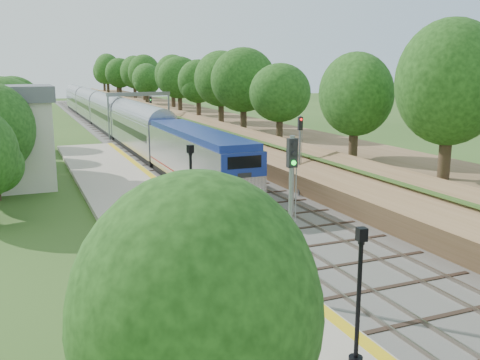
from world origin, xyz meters
name	(u,v)px	position (x,y,z in m)	size (l,w,h in m)	color
ground	(386,317)	(0.00, 0.00, 0.00)	(320.00, 320.00, 0.00)	#2D4C19
trackbed	(129,135)	(2.00, 60.00, 0.07)	(9.50, 170.00, 0.28)	#4C4944
platform	(153,219)	(-5.20, 16.00, 0.19)	(6.40, 68.00, 0.38)	#AC9E8A
yellow_stripe	(197,211)	(-2.35, 16.00, 0.39)	(0.55, 68.00, 0.01)	gold
embankment	(186,119)	(10.35, 60.00, 1.95)	(10.64, 170.00, 11.70)	brown
signal_gantry	(139,103)	(2.47, 54.99, 4.82)	(8.40, 0.38, 6.20)	slate
trees_behind_platform	(41,145)	(-11.17, 20.67, 4.53)	(7.82, 53.32, 7.21)	#332316
train	(110,117)	(0.00, 63.53, 2.30)	(3.05, 101.38, 4.48)	black
lamppost_mid	(358,306)	(-3.46, -2.96, 2.35)	(0.44, 0.44, 4.42)	black
lamppost_far	(191,194)	(-3.95, 12.05, 2.56)	(0.48, 0.48, 4.89)	black
signal_platform	(291,199)	(-2.90, 2.45, 4.35)	(0.38, 0.30, 6.46)	slate
signal_farside	(300,147)	(6.20, 18.22, 3.72)	(0.32, 0.26, 5.89)	slate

